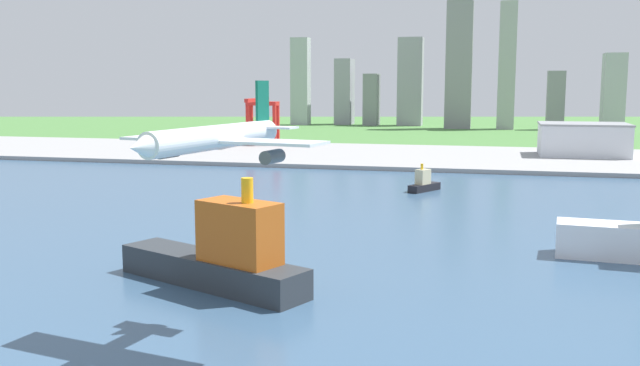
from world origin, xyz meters
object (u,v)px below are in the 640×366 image
object	(u,v)px
airplane_landing	(214,138)
container_barge	(222,256)
warehouse_main	(583,139)
port_crane_red	(262,111)
tugboat_small	(424,183)

from	to	relation	value
airplane_landing	container_barge	world-z (taller)	airplane_landing
container_barge	warehouse_main	bearing A→B (deg)	70.14
airplane_landing	container_barge	distance (m)	47.74
port_crane_red	container_barge	bearing A→B (deg)	-72.90
container_barge	warehouse_main	world-z (taller)	container_barge
tugboat_small	port_crane_red	size ratio (longest dim) A/B	0.39
container_barge	warehouse_main	xyz separation A→B (m)	(112.76, 312.20, 4.99)
tugboat_small	warehouse_main	distance (m)	174.84
airplane_landing	warehouse_main	size ratio (longest dim) A/B	0.80
airplane_landing	port_crane_red	world-z (taller)	airplane_landing
port_crane_red	airplane_landing	bearing A→B (deg)	-72.55
airplane_landing	warehouse_main	xyz separation A→B (m)	(99.58, 347.11, -24.79)
tugboat_small	port_crane_red	bearing A→B (deg)	126.97
container_barge	port_crane_red	xyz separation A→B (m)	(-103.43, 336.10, 19.63)
warehouse_main	airplane_landing	bearing A→B (deg)	-106.01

